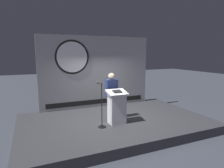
# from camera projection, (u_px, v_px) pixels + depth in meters

# --- Properties ---
(ground_plane) EXTENTS (40.00, 40.00, 0.00)m
(ground_plane) POSITION_uv_depth(u_px,v_px,m) (115.00, 127.00, 6.86)
(ground_plane) COLOR #383D47
(stage_platform) EXTENTS (6.40, 4.00, 0.30)m
(stage_platform) POSITION_uv_depth(u_px,v_px,m) (115.00, 123.00, 6.83)
(stage_platform) COLOR #333338
(stage_platform) RESTS_ON ground
(banner_display) EXTENTS (4.82, 0.12, 3.01)m
(banner_display) POSITION_uv_depth(u_px,v_px,m) (96.00, 72.00, 8.23)
(banner_display) COLOR #9E9EA3
(banner_display) RESTS_ON stage_platform
(podium) EXTENTS (0.64, 0.50, 1.12)m
(podium) POSITION_uv_depth(u_px,v_px,m) (117.00, 107.00, 6.34)
(podium) COLOR silver
(podium) RESTS_ON stage_platform
(speaker_person) EXTENTS (0.40, 0.26, 1.62)m
(speaker_person) POSITION_uv_depth(u_px,v_px,m) (111.00, 96.00, 6.73)
(speaker_person) COLOR black
(speaker_person) RESTS_ON stage_platform
(microphone_stand) EXTENTS (0.24, 0.49, 1.41)m
(microphone_stand) POSITION_uv_depth(u_px,v_px,m) (101.00, 112.00, 6.02)
(microphone_stand) COLOR black
(microphone_stand) RESTS_ON stage_platform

